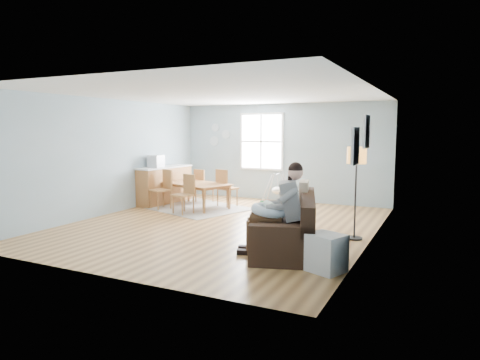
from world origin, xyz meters
The scene contains 22 objects.
room centered at (0.00, 0.00, 2.42)m, with size 8.40×9.40×3.90m.
window centered at (-0.60, 3.46, 1.65)m, with size 1.32×0.08×1.62m.
pictures centered at (2.97, -1.05, 1.85)m, with size 0.05×1.34×0.74m.
wall_plates centered at (-2.00, 3.47, 1.83)m, with size 0.67×0.02×0.66m.
sofa centered at (1.85, -1.09, 0.32)m, with size 1.56×2.41×0.90m.
green_throw centered at (1.55, -0.41, 0.57)m, with size 1.01×0.84×0.04m, color #166021.
beige_pillow centered at (1.90, -0.47, 0.81)m, with size 0.15×0.53×0.53m, color tan.
father centered at (1.81, -1.44, 0.79)m, with size 1.12×0.74×1.48m.
nursing_pillow centered at (1.64, -1.49, 0.70)m, with size 0.59×0.59×0.16m, color #C9E6FC.
infant centered at (1.62, -1.46, 0.78)m, with size 0.30×0.37×0.14m.
toddler centered at (1.71, -0.92, 0.75)m, with size 0.58×0.38×0.86m.
floor_lamp centered at (2.71, 0.02, 1.39)m, with size 0.34×0.34×1.68m.
storage_cube centered at (2.69, -1.97, 0.27)m, with size 0.61×0.58×0.53m.
rug centered at (-1.60, 1.46, 0.01)m, with size 2.56×1.95×0.01m, color gray.
dining_table centered at (-1.60, 1.46, 0.32)m, with size 1.81×1.01×0.63m, color #975D31.
chair_sw centered at (-2.23, 1.02, 0.56)m, with size 0.59×0.59×0.98m.
chair_se centered at (-1.37, 0.71, 0.53)m, with size 0.52×0.52×0.93m.
chair_nw centered at (-1.82, 2.21, 0.52)m, with size 0.51×0.51×0.92m.
chair_ne centered at (-0.96, 1.91, 0.56)m, with size 0.56×0.56×0.98m.
counter centered at (-2.70, 1.70, 0.51)m, with size 0.70×1.83×1.00m.
monitor centered at (-2.72, 1.36, 1.16)m, with size 0.36×0.35×0.32m.
baby_swing centered at (0.05, 3.08, 0.36)m, with size 0.89×0.91×0.79m.
Camera 1 is at (4.16, -7.74, 1.98)m, focal length 32.00 mm.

